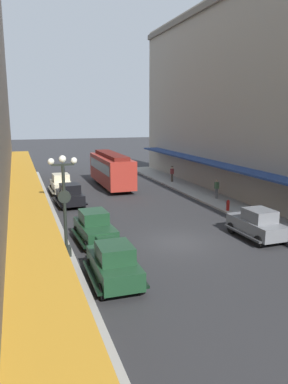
{
  "coord_description": "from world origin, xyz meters",
  "views": [
    {
      "loc": [
        -8.5,
        -18.76,
        7.21
      ],
      "look_at": [
        0.0,
        6.0,
        1.8
      ],
      "focal_mm": 34.81,
      "sensor_mm": 36.0,
      "label": 1
    }
  ],
  "objects_px": {
    "parked_car_1": "(70,195)",
    "fire_hydrant": "(228,205)",
    "pedestrian_1": "(217,189)",
    "parked_car_0": "(61,184)",
    "pedestrian_0": "(29,205)",
    "pedestrian_2": "(172,174)",
    "parked_car_3": "(114,263)",
    "lamp_post_with_clock": "(64,202)",
    "streetcar": "(111,168)",
    "parked_car_4": "(95,227)",
    "parked_car_2": "(257,223)"
  },
  "relations": [
    {
      "from": "parked_car_1",
      "to": "parked_car_3",
      "type": "bearing_deg",
      "value": -90.64
    },
    {
      "from": "parked_car_3",
      "to": "fire_hydrant",
      "type": "distance_m",
      "value": 14.31
    },
    {
      "from": "fire_hydrant",
      "to": "pedestrian_2",
      "type": "bearing_deg",
      "value": 85.89
    },
    {
      "from": "lamp_post_with_clock",
      "to": "fire_hydrant",
      "type": "bearing_deg",
      "value": 22.96
    },
    {
      "from": "parked_car_4",
      "to": "pedestrian_0",
      "type": "xyz_separation_m",
      "value": [
        -3.39,
        6.61,
        0.05
      ]
    },
    {
      "from": "parked_car_0",
      "to": "pedestrian_2",
      "type": "xyz_separation_m",
      "value": [
        11.99,
        1.8,
        0.07
      ]
    },
    {
      "from": "parked_car_4",
      "to": "pedestrian_1",
      "type": "height_order",
      "value": "parked_car_4"
    },
    {
      "from": "parked_car_0",
      "to": "lamp_post_with_clock",
      "type": "relative_size",
      "value": 0.83
    },
    {
      "from": "parked_car_0",
      "to": "streetcar",
      "type": "bearing_deg",
      "value": 18.66
    },
    {
      "from": "parked_car_3",
      "to": "parked_car_4",
      "type": "relative_size",
      "value": 0.99
    },
    {
      "from": "parked_car_4",
      "to": "pedestrian_0",
      "type": "relative_size",
      "value": 2.63
    },
    {
      "from": "parked_car_1",
      "to": "fire_hydrant",
      "type": "bearing_deg",
      "value": -28.32
    },
    {
      "from": "streetcar",
      "to": "fire_hydrant",
      "type": "relative_size",
      "value": 11.72
    },
    {
      "from": "parked_car_0",
      "to": "pedestrian_0",
      "type": "xyz_separation_m",
      "value": [
        -3.21,
        -7.95,
        0.05
      ]
    },
    {
      "from": "parked_car_3",
      "to": "lamp_post_with_clock",
      "type": "relative_size",
      "value": 0.83
    },
    {
      "from": "parked_car_4",
      "to": "streetcar",
      "type": "bearing_deg",
      "value": 72.76
    },
    {
      "from": "parked_car_4",
      "to": "fire_hydrant",
      "type": "relative_size",
      "value": 5.27
    },
    {
      "from": "parked_car_3",
      "to": "pedestrian_2",
      "type": "height_order",
      "value": "parked_car_3"
    },
    {
      "from": "parked_car_3",
      "to": "pedestrian_0",
      "type": "height_order",
      "value": "parked_car_3"
    },
    {
      "from": "parked_car_2",
      "to": "pedestrian_1",
      "type": "bearing_deg",
      "value": 73.27
    },
    {
      "from": "parked_car_3",
      "to": "fire_hydrant",
      "type": "bearing_deg",
      "value": 38.69
    },
    {
      "from": "parked_car_3",
      "to": "parked_car_4",
      "type": "distance_m",
      "value": 5.48
    },
    {
      "from": "streetcar",
      "to": "lamp_post_with_clock",
      "type": "distance_m",
      "value": 19.56
    },
    {
      "from": "streetcar",
      "to": "pedestrian_0",
      "type": "distance_m",
      "value": 12.92
    },
    {
      "from": "parked_car_1",
      "to": "pedestrian_1",
      "type": "relative_size",
      "value": 2.63
    },
    {
      "from": "parked_car_0",
      "to": "parked_car_4",
      "type": "bearing_deg",
      "value": -89.29
    },
    {
      "from": "lamp_post_with_clock",
      "to": "pedestrian_1",
      "type": "xyz_separation_m",
      "value": [
        14.07,
        9.43,
        -2.0
      ]
    },
    {
      "from": "parked_car_1",
      "to": "pedestrian_1",
      "type": "bearing_deg",
      "value": -8.75
    },
    {
      "from": "streetcar",
      "to": "pedestrian_0",
      "type": "xyz_separation_m",
      "value": [
        -8.46,
        -9.72,
        -0.91
      ]
    },
    {
      "from": "parked_car_0",
      "to": "fire_hydrant",
      "type": "bearing_deg",
      "value": -45.06
    },
    {
      "from": "parked_car_0",
      "to": "parked_car_1",
      "type": "distance_m",
      "value": 5.16
    },
    {
      "from": "parked_car_0",
      "to": "pedestrian_2",
      "type": "bearing_deg",
      "value": 8.55
    },
    {
      "from": "pedestrian_2",
      "to": "parked_car_3",
      "type": "bearing_deg",
      "value": -118.99
    },
    {
      "from": "parked_car_1",
      "to": "parked_car_2",
      "type": "xyz_separation_m",
      "value": [
        9.34,
        -11.8,
        0.0
      ]
    },
    {
      "from": "pedestrian_1",
      "to": "pedestrian_2",
      "type": "bearing_deg",
      "value": 92.52
    },
    {
      "from": "pedestrian_2",
      "to": "parked_car_4",
      "type": "bearing_deg",
      "value": -125.82
    },
    {
      "from": "lamp_post_with_clock",
      "to": "parked_car_2",
      "type": "bearing_deg",
      "value": -2.45
    },
    {
      "from": "parked_car_4",
      "to": "lamp_post_with_clock",
      "type": "xyz_separation_m",
      "value": [
        -1.87,
        -1.93,
        2.04
      ]
    },
    {
      "from": "streetcar",
      "to": "pedestrian_2",
      "type": "relative_size",
      "value": 5.75
    },
    {
      "from": "parked_car_2",
      "to": "fire_hydrant",
      "type": "distance_m",
      "value": 6.12
    },
    {
      "from": "parked_car_0",
      "to": "parked_car_3",
      "type": "relative_size",
      "value": 1.0
    },
    {
      "from": "parked_car_3",
      "to": "pedestrian_1",
      "type": "relative_size",
      "value": 2.61
    },
    {
      "from": "parked_car_1",
      "to": "pedestrian_1",
      "type": "distance_m",
      "value": 12.46
    },
    {
      "from": "streetcar",
      "to": "fire_hydrant",
      "type": "xyz_separation_m",
      "value": [
        5.81,
        -12.85,
        -1.34
      ]
    },
    {
      "from": "parked_car_0",
      "to": "parked_car_2",
      "type": "relative_size",
      "value": 1.0
    },
    {
      "from": "parked_car_3",
      "to": "fire_hydrant",
      "type": "relative_size",
      "value": 5.21
    },
    {
      "from": "parked_car_0",
      "to": "parked_car_4",
      "type": "height_order",
      "value": "same"
    },
    {
      "from": "parked_car_2",
      "to": "pedestrian_1",
      "type": "distance_m",
      "value": 10.34
    },
    {
      "from": "streetcar",
      "to": "pedestrian_2",
      "type": "height_order",
      "value": "streetcar"
    },
    {
      "from": "fire_hydrant",
      "to": "pedestrian_1",
      "type": "height_order",
      "value": "pedestrian_1"
    }
  ]
}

